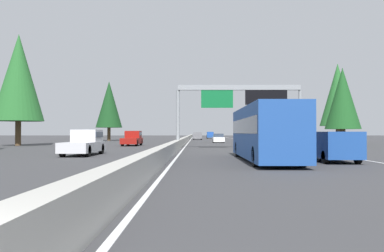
{
  "coord_description": "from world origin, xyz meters",
  "views": [
    {
      "loc": [
        -1.55,
        -1.55,
        1.64
      ],
      "look_at": [
        50.09,
        -0.98,
        2.52
      ],
      "focal_mm": 36.35,
      "sensor_mm": 36.0,
      "label": 1
    }
  ],
  "objects_px": {
    "sedan_mid_center": "(198,135)",
    "sedan_distant_b": "(242,138)",
    "sign_gantry_overhead": "(241,98)",
    "minivan_near_center": "(330,145)",
    "conifer_left_near": "(19,78)",
    "box_truck_far_left": "(262,133)",
    "oncoming_far": "(133,138)",
    "pickup_far_center": "(210,135)",
    "conifer_right_mid": "(338,95)",
    "conifer_right_near": "(343,98)",
    "sedan_far_right": "(218,138)",
    "minivan_mid_left": "(198,136)",
    "oncoming_near": "(85,142)",
    "bus_near_right": "(264,131)",
    "conifer_left_mid": "(109,104)"
  },
  "relations": [
    {
      "from": "conifer_right_near",
      "to": "pickup_far_center",
      "type": "bearing_deg",
      "value": 11.95
    },
    {
      "from": "sedan_far_right",
      "to": "minivan_mid_left",
      "type": "height_order",
      "value": "minivan_mid_left"
    },
    {
      "from": "oncoming_near",
      "to": "conifer_right_mid",
      "type": "bearing_deg",
      "value": 135.62
    },
    {
      "from": "box_truck_far_left",
      "to": "minivan_mid_left",
      "type": "bearing_deg",
      "value": 9.03
    },
    {
      "from": "minivan_near_center",
      "to": "bus_near_right",
      "type": "bearing_deg",
      "value": 84.61
    },
    {
      "from": "minivan_near_center",
      "to": "sedan_far_right",
      "type": "height_order",
      "value": "minivan_near_center"
    },
    {
      "from": "bus_near_right",
      "to": "minivan_mid_left",
      "type": "xyz_separation_m",
      "value": [
        67.35,
        3.64,
        -0.77
      ]
    },
    {
      "from": "sedan_mid_center",
      "to": "box_truck_far_left",
      "type": "height_order",
      "value": "box_truck_far_left"
    },
    {
      "from": "pickup_far_center",
      "to": "minivan_mid_left",
      "type": "height_order",
      "value": "pickup_far_center"
    },
    {
      "from": "oncoming_far",
      "to": "conifer_right_near",
      "type": "xyz_separation_m",
      "value": [
        -2.85,
        -25.39,
        4.77
      ]
    },
    {
      "from": "bus_near_right",
      "to": "pickup_far_center",
      "type": "distance_m",
      "value": 86.77
    },
    {
      "from": "box_truck_far_left",
      "to": "conifer_right_near",
      "type": "height_order",
      "value": "conifer_right_near"
    },
    {
      "from": "minivan_near_center",
      "to": "conifer_left_mid",
      "type": "xyz_separation_m",
      "value": [
        56.33,
        25.38,
        6.4
      ]
    },
    {
      "from": "box_truck_far_left",
      "to": "conifer_left_mid",
      "type": "bearing_deg",
      "value": 36.58
    },
    {
      "from": "sign_gantry_overhead",
      "to": "bus_near_right",
      "type": "bearing_deg",
      "value": 178.11
    },
    {
      "from": "sign_gantry_overhead",
      "to": "conifer_left_mid",
      "type": "relative_size",
      "value": 1.05
    },
    {
      "from": "box_truck_far_left",
      "to": "sedan_far_right",
      "type": "bearing_deg",
      "value": 11.61
    },
    {
      "from": "sedan_distant_b",
      "to": "conifer_right_near",
      "type": "xyz_separation_m",
      "value": [
        -16.83,
        -10.01,
        5.0
      ]
    },
    {
      "from": "sedan_mid_center",
      "to": "box_truck_far_left",
      "type": "relative_size",
      "value": 0.52
    },
    {
      "from": "box_truck_far_left",
      "to": "conifer_right_mid",
      "type": "distance_m",
      "value": 20.47
    },
    {
      "from": "sign_gantry_overhead",
      "to": "minivan_near_center",
      "type": "xyz_separation_m",
      "value": [
        -16.87,
        -3.17,
        -4.17
      ]
    },
    {
      "from": "sign_gantry_overhead",
      "to": "minivan_mid_left",
      "type": "relative_size",
      "value": 2.54
    },
    {
      "from": "bus_near_right",
      "to": "oncoming_far",
      "type": "bearing_deg",
      "value": 24.48
    },
    {
      "from": "sign_gantry_overhead",
      "to": "conifer_right_mid",
      "type": "distance_m",
      "value": 25.8
    },
    {
      "from": "pickup_far_center",
      "to": "conifer_right_mid",
      "type": "distance_m",
      "value": 54.07
    },
    {
      "from": "sedan_distant_b",
      "to": "oncoming_far",
      "type": "xyz_separation_m",
      "value": [
        -13.98,
        15.38,
        0.23
      ]
    },
    {
      "from": "box_truck_far_left",
      "to": "conifer_left_near",
      "type": "bearing_deg",
      "value": 82.7
    },
    {
      "from": "minivan_near_center",
      "to": "sedan_mid_center",
      "type": "relative_size",
      "value": 1.14
    },
    {
      "from": "sign_gantry_overhead",
      "to": "sedan_mid_center",
      "type": "bearing_deg",
      "value": 2.59
    },
    {
      "from": "box_truck_far_left",
      "to": "conifer_right_near",
      "type": "xyz_separation_m",
      "value": [
        1.53,
        -9.82,
        4.07
      ]
    },
    {
      "from": "sign_gantry_overhead",
      "to": "conifer_left_near",
      "type": "bearing_deg",
      "value": 70.94
    },
    {
      "from": "minivan_near_center",
      "to": "oncoming_far",
      "type": "distance_m",
      "value": 30.97
    },
    {
      "from": "pickup_far_center",
      "to": "oncoming_far",
      "type": "height_order",
      "value": "same"
    },
    {
      "from": "bus_near_right",
      "to": "conifer_right_mid",
      "type": "bearing_deg",
      "value": -25.77
    },
    {
      "from": "sign_gantry_overhead",
      "to": "minivan_mid_left",
      "type": "xyz_separation_m",
      "value": [
        50.83,
        4.18,
        -4.17
      ]
    },
    {
      "from": "minivan_near_center",
      "to": "conifer_left_mid",
      "type": "distance_m",
      "value": 62.12
    },
    {
      "from": "sedan_mid_center",
      "to": "sedan_distant_b",
      "type": "bearing_deg",
      "value": -174.0
    },
    {
      "from": "minivan_near_center",
      "to": "oncoming_near",
      "type": "relative_size",
      "value": 0.89
    },
    {
      "from": "minivan_mid_left",
      "to": "conifer_right_near",
      "type": "relative_size",
      "value": 0.53
    },
    {
      "from": "pickup_far_center",
      "to": "conifer_right_mid",
      "type": "bearing_deg",
      "value": -161.14
    },
    {
      "from": "conifer_left_near",
      "to": "sedan_mid_center",
      "type": "bearing_deg",
      "value": -15.87
    },
    {
      "from": "sign_gantry_overhead",
      "to": "sedan_far_right",
      "type": "distance_m",
      "value": 24.8
    },
    {
      "from": "minivan_near_center",
      "to": "oncoming_far",
      "type": "bearing_deg",
      "value": 30.47
    },
    {
      "from": "bus_near_right",
      "to": "box_truck_far_left",
      "type": "xyz_separation_m",
      "value": [
        21.96,
        -3.58,
        -0.11
      ]
    },
    {
      "from": "sedan_mid_center",
      "to": "minivan_mid_left",
      "type": "bearing_deg",
      "value": 179.79
    },
    {
      "from": "conifer_right_near",
      "to": "sedan_distant_b",
      "type": "bearing_deg",
      "value": 30.73
    },
    {
      "from": "oncoming_near",
      "to": "sedan_mid_center",
      "type": "bearing_deg",
      "value": 175.06
    },
    {
      "from": "pickup_far_center",
      "to": "oncoming_near",
      "type": "relative_size",
      "value": 1.0
    },
    {
      "from": "box_truck_far_left",
      "to": "conifer_right_near",
      "type": "bearing_deg",
      "value": -81.14
    },
    {
      "from": "minivan_near_center",
      "to": "box_truck_far_left",
      "type": "distance_m",
      "value": 22.32
    }
  ]
}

